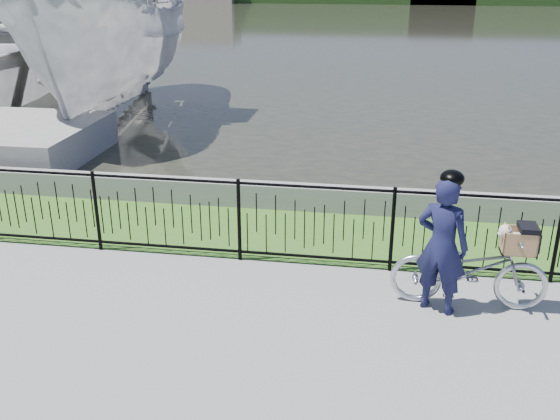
# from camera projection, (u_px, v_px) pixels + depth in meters

# --- Properties ---
(ground) EXTENTS (120.00, 120.00, 0.00)m
(ground) POSITION_uv_depth(u_px,v_px,m) (297.00, 330.00, 6.84)
(ground) COLOR gray
(ground) RESTS_ON ground
(grass_strip) EXTENTS (60.00, 2.00, 0.01)m
(grass_strip) POSITION_uv_depth(u_px,v_px,m) (321.00, 234.00, 9.22)
(grass_strip) COLOR #396720
(grass_strip) RESTS_ON ground
(water) EXTENTS (120.00, 120.00, 0.00)m
(water) POSITION_uv_depth(u_px,v_px,m) (372.00, 30.00, 37.10)
(water) COLOR #29291F
(water) RESTS_ON ground
(quay_wall) EXTENTS (60.00, 0.30, 0.40)m
(quay_wall) POSITION_uv_depth(u_px,v_px,m) (327.00, 199.00, 10.06)
(quay_wall) COLOR gray
(quay_wall) RESTS_ON ground
(fence) EXTENTS (14.00, 0.06, 1.15)m
(fence) POSITION_uv_depth(u_px,v_px,m) (314.00, 225.00, 8.09)
(fence) COLOR black
(fence) RESTS_ON ground
(bicycle_rig) EXTENTS (1.78, 0.62, 1.07)m
(bicycle_rig) POSITION_uv_depth(u_px,v_px,m) (470.00, 268.00, 7.16)
(bicycle_rig) COLOR #B6BAC3
(bicycle_rig) RESTS_ON ground
(cyclist) EXTENTS (0.69, 0.58, 1.69)m
(cyclist) POSITION_uv_depth(u_px,v_px,m) (442.00, 243.00, 6.94)
(cyclist) COLOR #141638
(cyclist) RESTS_ON ground
(boat_near) EXTENTS (4.58, 9.53, 5.34)m
(boat_near) POSITION_uv_depth(u_px,v_px,m) (110.00, 41.00, 15.64)
(boat_near) COLOR silver
(boat_near) RESTS_ON water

